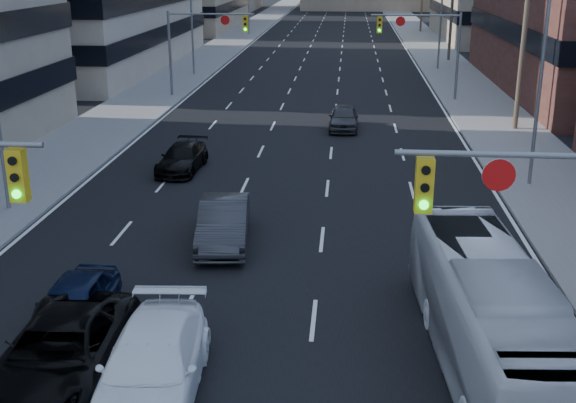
# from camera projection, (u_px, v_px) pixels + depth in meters

# --- Properties ---
(road_surface) EXTENTS (18.00, 300.00, 0.02)m
(road_surface) POSITION_uv_depth(u_px,v_px,m) (336.00, 14.00, 131.29)
(road_surface) COLOR black
(road_surface) RESTS_ON ground
(sidewalk_left) EXTENTS (5.00, 300.00, 0.15)m
(sidewalk_left) POSITION_uv_depth(u_px,v_px,m) (273.00, 13.00, 132.17)
(sidewalk_left) COLOR slate
(sidewalk_left) RESTS_ON ground
(sidewalk_right) EXTENTS (5.00, 300.00, 0.15)m
(sidewalk_right) POSITION_uv_depth(u_px,v_px,m) (399.00, 14.00, 130.36)
(sidewalk_right) COLOR slate
(sidewalk_right) RESTS_ON ground
(signal_far_left) EXTENTS (6.09, 0.33, 6.00)m
(signal_far_left) POSITION_uv_depth(u_px,v_px,m) (202.00, 36.00, 50.21)
(signal_far_left) COLOR slate
(signal_far_left) RESTS_ON ground
(signal_far_right) EXTENTS (6.09, 0.33, 6.00)m
(signal_far_right) POSITION_uv_depth(u_px,v_px,m) (425.00, 38.00, 49.00)
(signal_far_right) COLOR slate
(signal_far_right) RESTS_ON ground
(utility_pole_block) EXTENTS (2.20, 0.28, 11.00)m
(utility_pole_block) POSITION_uv_depth(u_px,v_px,m) (525.00, 28.00, 39.67)
(utility_pole_block) COLOR #4C3D2D
(utility_pole_block) RESTS_ON ground
(utility_pole_midblock) EXTENTS (2.20, 0.28, 11.00)m
(utility_pole_midblock) POSITION_uv_depth(u_px,v_px,m) (453.00, 0.00, 68.02)
(utility_pole_midblock) COLOR #4C3D2D
(utility_pole_midblock) RESTS_ON ground
(streetlight_left_mid) EXTENTS (2.03, 0.22, 9.00)m
(streetlight_left_mid) POSITION_uv_depth(u_px,v_px,m) (193.00, 15.00, 59.63)
(streetlight_left_mid) COLOR slate
(streetlight_left_mid) RESTS_ON ground
(streetlight_right_near) EXTENTS (2.03, 0.22, 9.00)m
(streetlight_right_near) POSITION_uv_depth(u_px,v_px,m) (538.00, 69.00, 29.66)
(streetlight_right_near) COLOR slate
(streetlight_right_near) RESTS_ON ground
(streetlight_right_far) EXTENTS (2.03, 0.22, 9.00)m
(streetlight_right_far) POSITION_uv_depth(u_px,v_px,m) (439.00, 12.00, 62.73)
(streetlight_right_far) COLOR slate
(streetlight_right_far) RESTS_ON ground
(black_pickup) EXTENTS (2.79, 5.70, 1.56)m
(black_pickup) POSITION_uv_depth(u_px,v_px,m) (61.00, 354.00, 16.48)
(black_pickup) COLOR black
(black_pickup) RESTS_ON ground
(white_van) EXTENTS (2.52, 5.48, 1.55)m
(white_van) POSITION_uv_depth(u_px,v_px,m) (152.00, 366.00, 15.96)
(white_van) COLOR white
(white_van) RESTS_ON ground
(transit_bus) EXTENTS (2.98, 9.97, 2.74)m
(transit_bus) POSITION_uv_depth(u_px,v_px,m) (490.00, 316.00, 16.96)
(transit_bus) COLOR silver
(transit_bus) RESTS_ON ground
(sedan_blue) EXTENTS (1.66, 4.08, 1.39)m
(sedan_blue) POSITION_uv_depth(u_px,v_px,m) (74.00, 304.00, 19.04)
(sedan_blue) COLOR black
(sedan_blue) RESTS_ON ground
(sedan_grey_center) EXTENTS (2.13, 4.87, 1.56)m
(sedan_grey_center) POSITION_uv_depth(u_px,v_px,m) (224.00, 223.00, 24.70)
(sedan_grey_center) COLOR #2D2D2F
(sedan_grey_center) RESTS_ON ground
(sedan_black_far) EXTENTS (1.95, 4.34, 1.24)m
(sedan_black_far) POSITION_uv_depth(u_px,v_px,m) (182.00, 158.00, 33.40)
(sedan_black_far) COLOR black
(sedan_black_far) RESTS_ON ground
(sedan_grey_right) EXTENTS (1.69, 4.10, 1.39)m
(sedan_grey_right) POSITION_uv_depth(u_px,v_px,m) (344.00, 118.00, 41.63)
(sedan_grey_right) COLOR #333336
(sedan_grey_right) RESTS_ON ground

